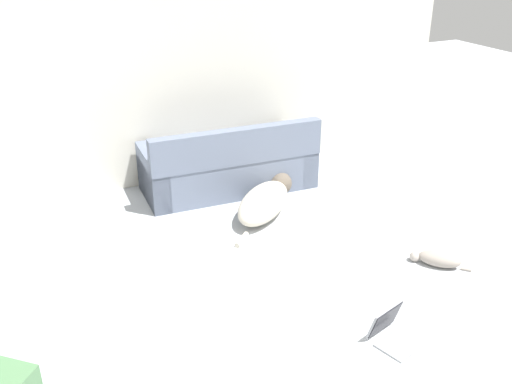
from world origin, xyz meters
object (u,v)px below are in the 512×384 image
at_px(couch, 229,167).
at_px(dog, 266,200).
at_px(laptop_open, 391,330).
at_px(cat, 438,259).

xyz_separation_m(couch, dog, (0.12, -0.73, -0.14)).
height_order(couch, laptop_open, couch).
relative_size(dog, laptop_open, 2.78).
distance_m(dog, laptop_open, 2.31).
relative_size(couch, dog, 1.74).
bearing_deg(couch, cat, 117.41).
distance_m(cat, laptop_open, 1.22).
bearing_deg(couch, laptop_open, 93.90).
bearing_deg(laptop_open, cat, 16.22).
distance_m(couch, cat, 2.62).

